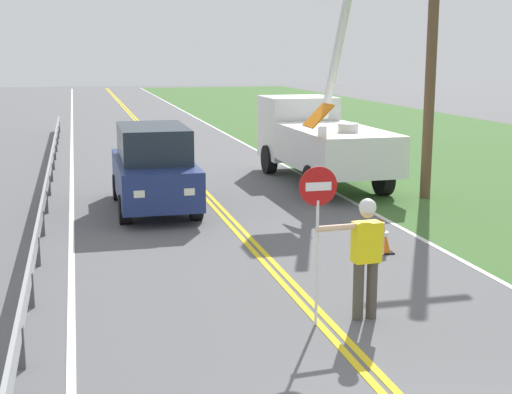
{
  "coord_description": "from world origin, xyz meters",
  "views": [
    {
      "loc": [
        -3.4,
        -4.87,
        3.91
      ],
      "look_at": [
        -0.15,
        8.11,
        1.2
      ],
      "focal_mm": 50.7,
      "sensor_mm": 36.0,
      "label": 1
    }
  ],
  "objects_px": {
    "stop_sign_paddle": "(318,210)",
    "utility_pole_near": "(432,50)",
    "flagger_worker": "(366,251)",
    "utility_bucket_truck": "(318,134)",
    "traffic_cone_lead": "(382,236)",
    "oncoming_suv_nearest": "(154,167)"
  },
  "relations": [
    {
      "from": "utility_pole_near",
      "to": "traffic_cone_lead",
      "type": "relative_size",
      "value": 10.76
    },
    {
      "from": "stop_sign_paddle",
      "to": "utility_pole_near",
      "type": "relative_size",
      "value": 0.31
    },
    {
      "from": "flagger_worker",
      "to": "oncoming_suv_nearest",
      "type": "bearing_deg",
      "value": 104.58
    },
    {
      "from": "oncoming_suv_nearest",
      "to": "flagger_worker",
      "type": "bearing_deg",
      "value": -75.42
    },
    {
      "from": "stop_sign_paddle",
      "to": "utility_bucket_truck",
      "type": "distance_m",
      "value": 11.88
    },
    {
      "from": "flagger_worker",
      "to": "utility_pole_near",
      "type": "xyz_separation_m",
      "value": [
        5.09,
        8.06,
        2.9
      ]
    },
    {
      "from": "flagger_worker",
      "to": "traffic_cone_lead",
      "type": "bearing_deg",
      "value": 62.24
    },
    {
      "from": "oncoming_suv_nearest",
      "to": "traffic_cone_lead",
      "type": "relative_size",
      "value": 6.6
    },
    {
      "from": "stop_sign_paddle",
      "to": "traffic_cone_lead",
      "type": "distance_m",
      "value": 4.38
    },
    {
      "from": "stop_sign_paddle",
      "to": "utility_pole_near",
      "type": "xyz_separation_m",
      "value": [
        5.86,
        8.11,
        2.24
      ]
    },
    {
      "from": "utility_bucket_truck",
      "to": "flagger_worker",
      "type": "bearing_deg",
      "value": -105.38
    },
    {
      "from": "stop_sign_paddle",
      "to": "utility_pole_near",
      "type": "height_order",
      "value": "utility_pole_near"
    },
    {
      "from": "flagger_worker",
      "to": "stop_sign_paddle",
      "type": "bearing_deg",
      "value": -175.97
    },
    {
      "from": "utility_bucket_truck",
      "to": "utility_pole_near",
      "type": "distance_m",
      "value": 4.49
    },
    {
      "from": "traffic_cone_lead",
      "to": "flagger_worker",
      "type": "bearing_deg",
      "value": -117.76
    },
    {
      "from": "stop_sign_paddle",
      "to": "utility_pole_near",
      "type": "distance_m",
      "value": 10.25
    },
    {
      "from": "stop_sign_paddle",
      "to": "traffic_cone_lead",
      "type": "height_order",
      "value": "stop_sign_paddle"
    },
    {
      "from": "traffic_cone_lead",
      "to": "utility_bucket_truck",
      "type": "bearing_deg",
      "value": 80.31
    },
    {
      "from": "flagger_worker",
      "to": "utility_bucket_truck",
      "type": "bearing_deg",
      "value": 74.62
    },
    {
      "from": "utility_pole_near",
      "to": "flagger_worker",
      "type": "bearing_deg",
      "value": -122.3
    },
    {
      "from": "flagger_worker",
      "to": "traffic_cone_lead",
      "type": "height_order",
      "value": "flagger_worker"
    },
    {
      "from": "stop_sign_paddle",
      "to": "flagger_worker",
      "type": "bearing_deg",
      "value": 4.03
    }
  ]
}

